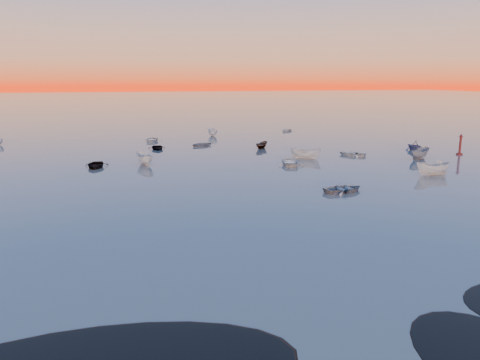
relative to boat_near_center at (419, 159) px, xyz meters
name	(u,v)px	position (x,y,z in m)	size (l,w,h in m)	color
ground	(172,124)	(-26.80, 59.85, 0.00)	(600.00, 600.00, 0.00)	#6A6158
moored_fleet	(212,153)	(-26.80, 12.85, 0.00)	(124.00, 58.00, 1.20)	white
boat_near_center	(419,159)	(0.00, 0.00, 0.00)	(4.30, 1.82, 1.49)	gray
boat_near_right	(414,150)	(4.34, 7.17, 0.00)	(3.37, 1.52, 1.18)	#3C4673
channel_marker	(460,146)	(7.97, 1.55, 1.26)	(0.90, 0.90, 3.20)	#4A1010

